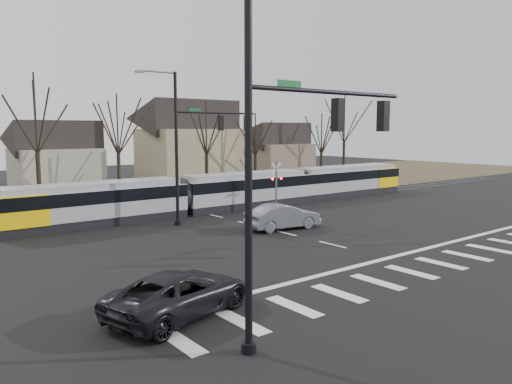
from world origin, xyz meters
TOP-DOWN VIEW (x-y plane):
  - ground at (0.00, 0.00)m, footprint 140.00×140.00m
  - grass_verge at (0.00, 32.00)m, footprint 140.00×28.00m
  - crosswalk at (0.00, -4.00)m, footprint 27.00×2.60m
  - stop_line at (0.00, -1.80)m, footprint 28.00×0.35m
  - lane_dashes at (0.00, 16.00)m, footprint 0.18×30.00m
  - rail_pair at (0.00, 15.80)m, footprint 90.00×1.52m
  - tram at (4.27, 16.00)m, footprint 38.09×2.83m
  - sedan at (0.74, 7.09)m, footprint 3.04×5.45m
  - suv at (-12.08, -2.14)m, footprint 5.56×6.98m
  - signal_pole_near_left at (-10.41, -6.00)m, footprint 9.28×0.44m
  - signal_pole_far at (-2.41, 12.50)m, footprint 9.28×0.44m
  - rail_crossing_signal at (5.00, 12.79)m, footprint 1.08×0.36m
  - tree_row at (2.00, 26.00)m, footprint 59.20×7.20m
  - house_b at (-5.00, 36.00)m, footprint 8.64×7.56m
  - house_c at (9.00, 33.00)m, footprint 10.80×8.64m
  - house_d at (24.00, 35.00)m, footprint 8.64×7.56m

SIDE VIEW (x-z plane):
  - ground at x=0.00m, z-range 0.00..0.00m
  - grass_verge at x=0.00m, z-range 0.00..0.01m
  - crosswalk at x=0.00m, z-range 0.00..0.01m
  - stop_line at x=0.00m, z-range 0.00..0.01m
  - lane_dashes at x=0.00m, z-range 0.00..0.01m
  - rail_pair at x=0.00m, z-range 0.00..0.06m
  - suv at x=-12.08m, z-range 0.00..1.56m
  - sedan at x=0.74m, z-range 0.00..1.65m
  - tram at x=4.27m, z-range 0.13..3.02m
  - rail_crossing_signal at x=5.00m, z-range -0.11..3.89m
  - house_b at x=-5.00m, z-range 0.14..7.79m
  - house_d at x=24.00m, z-range 0.14..7.79m
  - tree_row at x=2.00m, z-range 0.00..10.00m
  - house_c at x=9.00m, z-range 0.18..10.28m
  - signal_pole_near_left at x=-10.41m, z-range 0.60..10.80m
  - signal_pole_far at x=-2.41m, z-range 0.60..10.80m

